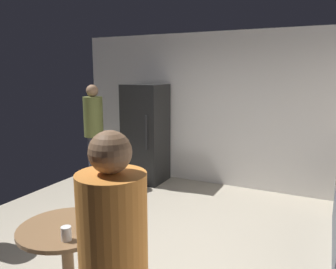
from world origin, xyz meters
TOP-DOWN VIEW (x-y plane):
  - ground_plane at (0.00, 0.00)m, footprint 5.20×5.20m
  - wall_back at (0.00, 2.63)m, footprint 5.32×0.06m
  - refrigerator at (-1.19, 2.20)m, footprint 0.70×0.68m
  - foreground_table at (-0.10, -1.05)m, footprint 0.80×0.80m
  - beer_bottle_amber at (0.04, -1.02)m, footprint 0.06×0.06m
  - beer_bottle_brown at (-0.01, -0.92)m, footprint 0.06×0.06m
  - plastic_cup_white at (0.07, -1.23)m, footprint 0.08×0.08m
  - person_in_olive_shirt at (-1.92, 1.62)m, footprint 0.48×0.48m

SIDE VIEW (x-z plane):
  - ground_plane at x=0.00m, z-range -0.10..0.00m
  - foreground_table at x=-0.10m, z-range 0.26..1.00m
  - plastic_cup_white at x=0.07m, z-range 0.73..0.85m
  - beer_bottle_amber at x=0.04m, z-range 0.70..0.93m
  - beer_bottle_brown at x=-0.01m, z-range 0.70..0.93m
  - refrigerator at x=-1.19m, z-range 0.00..1.80m
  - person_in_olive_shirt at x=-1.92m, z-range 0.16..1.96m
  - wall_back at x=0.00m, z-range 0.00..2.70m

